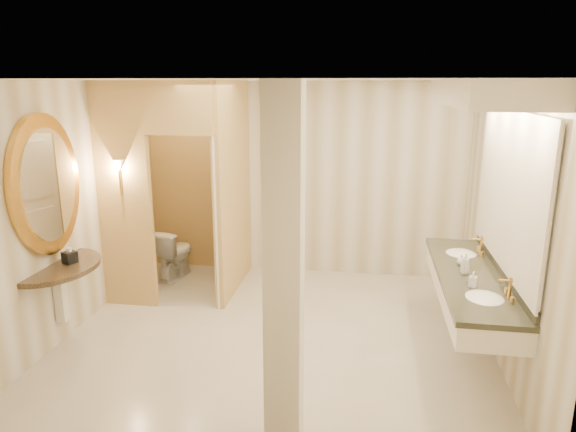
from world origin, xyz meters
The scene contains 16 objects.
floor centered at (0.00, 0.00, 0.00)m, with size 4.50×4.50×0.00m, color beige.
ceiling centered at (0.00, 0.00, 2.70)m, with size 4.50×4.50×0.00m, color white.
wall_back centered at (0.00, 2.00, 1.35)m, with size 4.50×0.02×2.70m, color beige.
wall_front centered at (0.00, -2.00, 1.35)m, with size 4.50×0.02×2.70m, color beige.
wall_left centered at (-2.25, 0.00, 1.35)m, with size 0.02×4.00×2.70m, color beige.
wall_right centered at (2.25, 0.00, 1.35)m, with size 0.02×4.00×2.70m, color beige.
toilet_closet centered at (-1.12, 0.97, 1.39)m, with size 1.50×1.55×2.70m.
wall_sconce centered at (-1.93, 0.43, 1.73)m, with size 0.14×0.14×0.42m.
vanity centered at (1.98, -0.13, 1.63)m, with size 0.75×2.41×2.09m.
console_shelf centered at (-2.21, -0.54, 1.35)m, with size 1.08×1.08×1.99m.
pillar centered at (0.35, -1.69, 1.35)m, with size 0.26×0.26×2.70m, color white.
tissue_box centered at (-2.08, -0.47, 0.93)m, with size 0.12×0.12×0.12m, color black.
toilet centered at (-1.74, 1.44, 0.36)m, with size 0.40×0.70×0.72m, color white.
soap_bottle_a centered at (1.89, -0.50, 0.95)m, with size 0.06×0.07×0.14m, color beige.
soap_bottle_b centered at (1.89, 0.07, 0.93)m, with size 0.09×0.09×0.11m, color silver.
soap_bottle_c centered at (1.88, -0.17, 0.98)m, with size 0.08×0.08×0.21m, color #C6B28C.
Camera 1 is at (0.90, -5.05, 2.68)m, focal length 32.00 mm.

